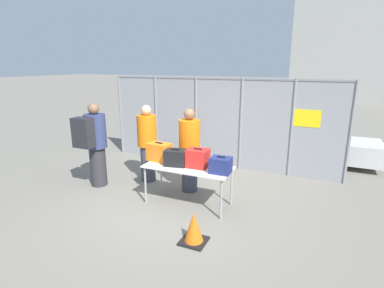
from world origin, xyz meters
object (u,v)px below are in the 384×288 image
suitcase_red (198,158)px  security_worker_far (147,143)px  traffic_cone (194,229)px  suitcase_black (176,158)px  suitcase_navy (221,165)px  security_worker_near (189,150)px  suitcase_orange (159,152)px  inspection_table (188,170)px  traveler_hooded (94,142)px  utility_trailer (322,148)px

suitcase_red → security_worker_far: bearing=156.0°
suitcase_red → traffic_cone: suitcase_red is taller
traffic_cone → suitcase_black: bearing=128.0°
suitcase_navy → security_worker_near: size_ratio=0.21×
suitcase_orange → traffic_cone: bearing=-43.5°
security_worker_far → traffic_cone: 2.85m
security_worker_near → inspection_table: bearing=107.8°
traveler_hooded → suitcase_navy: bearing=-13.7°
suitcase_orange → security_worker_near: security_worker_near is taller
utility_trailer → suitcase_red: bearing=-119.1°
inspection_table → security_worker_far: size_ratio=0.94×
suitcase_orange → utility_trailer: size_ratio=0.14×
suitcase_black → traveler_hooded: bearing=179.7°
suitcase_orange → utility_trailer: 4.82m
suitcase_red → traffic_cone: size_ratio=0.81×
inspection_table → suitcase_black: bearing=-171.4°
suitcase_red → traveler_hooded: size_ratio=0.21×
suitcase_navy → inspection_table: bearing=174.1°
suitcase_red → suitcase_navy: (0.50, -0.12, -0.03)m
security_worker_far → traffic_cone: (2.01, -1.90, -0.69)m
suitcase_orange → traveler_hooded: (-1.57, -0.11, 0.07)m
inspection_table → suitcase_navy: size_ratio=4.53×
suitcase_orange → suitcase_navy: (1.35, -0.15, -0.04)m
suitcase_navy → traveler_hooded: (-2.92, 0.04, 0.11)m
suitcase_black → traffic_cone: bearing=-52.0°
traveler_hooded → security_worker_far: traveler_hooded is taller
inspection_table → utility_trailer: 4.49m
inspection_table → traffic_cone: inspection_table is taller
suitcase_orange → security_worker_near: 0.67m
inspection_table → suitcase_black: size_ratio=3.71×
suitcase_black → security_worker_far: security_worker_far is taller
suitcase_red → security_worker_far: (-1.55, 0.69, -0.03)m
suitcase_orange → inspection_table: bearing=-7.1°
suitcase_black → traveler_hooded: traveler_hooded is taller
suitcase_red → traffic_cone: 1.48m
utility_trailer → suitcase_black: bearing=-123.1°
suitcase_black → security_worker_far: size_ratio=0.25×
utility_trailer → suitcase_orange: bearing=-128.2°
inspection_table → traveler_hooded: traveler_hooded is taller
inspection_table → suitcase_navy: suitcase_navy is taller
suitcase_navy → traveler_hooded: size_ratio=0.20×
traveler_hooded → inspection_table: bearing=-12.2°
suitcase_orange → security_worker_far: bearing=136.7°
inspection_table → suitcase_red: (0.18, 0.05, 0.24)m
traveler_hooded → traffic_cone: 3.19m
traffic_cone → security_worker_near: bearing=116.5°
suitcase_black → security_worker_far: (-1.13, 0.78, -0.01)m
suitcase_navy → traveler_hooded: bearing=179.1°
security_worker_near → traffic_cone: (0.88, -1.75, -0.70)m
security_worker_near → utility_trailer: size_ratio=0.49×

